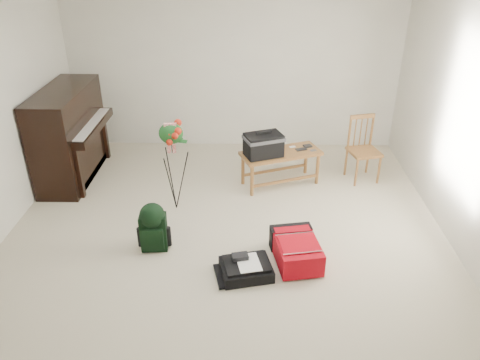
{
  "coord_description": "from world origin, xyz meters",
  "views": [
    {
      "loc": [
        0.26,
        -4.23,
        3.08
      ],
      "look_at": [
        0.16,
        0.35,
        0.62
      ],
      "focal_mm": 35.0,
      "sensor_mm": 36.0,
      "label": 1
    }
  ],
  "objects_px": {
    "bench": "(268,145)",
    "dining_chair": "(364,150)",
    "red_suitcase": "(296,247)",
    "flower_stand": "(173,167)",
    "green_backpack": "(153,225)",
    "piano": "(70,136)",
    "black_duffel": "(246,268)"
  },
  "relations": [
    {
      "from": "red_suitcase",
      "to": "green_backpack",
      "type": "relative_size",
      "value": 1.27
    },
    {
      "from": "piano",
      "to": "dining_chair",
      "type": "height_order",
      "value": "piano"
    },
    {
      "from": "red_suitcase",
      "to": "green_backpack",
      "type": "height_order",
      "value": "green_backpack"
    },
    {
      "from": "piano",
      "to": "red_suitcase",
      "type": "distance_m",
      "value": 3.5
    },
    {
      "from": "piano",
      "to": "flower_stand",
      "type": "height_order",
      "value": "piano"
    },
    {
      "from": "dining_chair",
      "to": "green_backpack",
      "type": "distance_m",
      "value": 3.09
    },
    {
      "from": "bench",
      "to": "dining_chair",
      "type": "relative_size",
      "value": 1.28
    },
    {
      "from": "bench",
      "to": "dining_chair",
      "type": "xyz_separation_m",
      "value": [
        1.32,
        0.21,
        -0.14
      ]
    },
    {
      "from": "red_suitcase",
      "to": "flower_stand",
      "type": "xyz_separation_m",
      "value": [
        -1.41,
        0.99,
        0.42
      ]
    },
    {
      "from": "red_suitcase",
      "to": "green_backpack",
      "type": "distance_m",
      "value": 1.53
    },
    {
      "from": "bench",
      "to": "green_backpack",
      "type": "xyz_separation_m",
      "value": [
        -1.26,
        -1.5,
        -0.27
      ]
    },
    {
      "from": "black_duffel",
      "to": "bench",
      "type": "bearing_deg",
      "value": 69.3
    },
    {
      "from": "bench",
      "to": "flower_stand",
      "type": "relative_size",
      "value": 0.98
    },
    {
      "from": "green_backpack",
      "to": "bench",
      "type": "bearing_deg",
      "value": 46.31
    },
    {
      "from": "bench",
      "to": "green_backpack",
      "type": "distance_m",
      "value": 1.98
    },
    {
      "from": "bench",
      "to": "green_backpack",
      "type": "bearing_deg",
      "value": -151.27
    },
    {
      "from": "bench",
      "to": "flower_stand",
      "type": "bearing_deg",
      "value": -171.7
    },
    {
      "from": "bench",
      "to": "black_duffel",
      "type": "relative_size",
      "value": 1.98
    },
    {
      "from": "bench",
      "to": "red_suitcase",
      "type": "bearing_deg",
      "value": -102.36
    },
    {
      "from": "dining_chair",
      "to": "green_backpack",
      "type": "bearing_deg",
      "value": -160.98
    },
    {
      "from": "dining_chair",
      "to": "flower_stand",
      "type": "relative_size",
      "value": 0.77
    },
    {
      "from": "black_duffel",
      "to": "flower_stand",
      "type": "distance_m",
      "value": 1.62
    },
    {
      "from": "flower_stand",
      "to": "piano",
      "type": "bearing_deg",
      "value": 145.33
    },
    {
      "from": "dining_chair",
      "to": "green_backpack",
      "type": "height_order",
      "value": "dining_chair"
    },
    {
      "from": "green_backpack",
      "to": "flower_stand",
      "type": "distance_m",
      "value": 0.9
    },
    {
      "from": "dining_chair",
      "to": "green_backpack",
      "type": "xyz_separation_m",
      "value": [
        -2.58,
        -1.71,
        -0.13
      ]
    },
    {
      "from": "black_duffel",
      "to": "green_backpack",
      "type": "relative_size",
      "value": 1.03
    },
    {
      "from": "piano",
      "to": "green_backpack",
      "type": "distance_m",
      "value": 2.23
    },
    {
      "from": "dining_chair",
      "to": "green_backpack",
      "type": "relative_size",
      "value": 1.61
    },
    {
      "from": "black_duffel",
      "to": "green_backpack",
      "type": "height_order",
      "value": "green_backpack"
    },
    {
      "from": "piano",
      "to": "dining_chair",
      "type": "relative_size",
      "value": 1.68
    },
    {
      "from": "bench",
      "to": "red_suitcase",
      "type": "relative_size",
      "value": 1.62
    }
  ]
}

